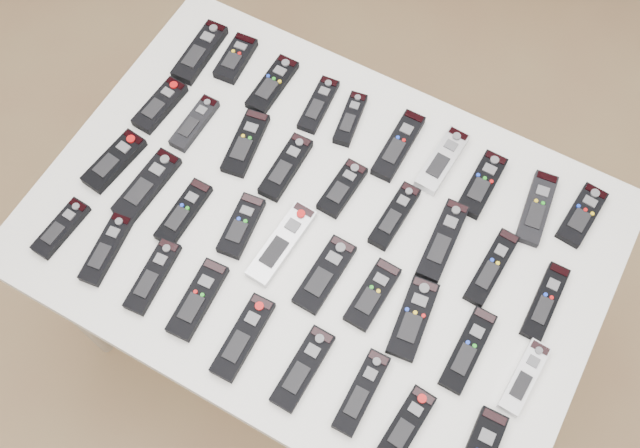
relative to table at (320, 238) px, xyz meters
The scene contains 39 objects.
ground 0.72m from the table, 55.10° to the left, with size 4.00×4.00×0.00m, color #956C4C.
table is the anchor object (origin of this frame).
remote_0 0.57m from the table, 151.19° to the left, with size 0.06×0.19×0.02m, color black.
remote_1 0.51m from the table, 143.61° to the left, with size 0.06×0.14×0.02m, color black.
remote_2 0.40m from the table, 136.02° to the left, with size 0.05×0.17×0.02m, color black.
remote_3 0.33m from the table, 119.64° to the left, with size 0.05×0.16×0.02m, color black.
remote_4 0.30m from the table, 104.63° to the left, with size 0.04×0.14×0.02m, color black.
remote_5 0.28m from the table, 77.46° to the left, with size 0.05×0.19×0.02m, color black.
remote_6 0.33m from the table, 59.45° to the left, with size 0.05×0.18×0.02m, color #B7B7BC.
remote_7 0.39m from the table, 44.72° to the left, with size 0.05×0.17×0.02m, color black.
remote_8 0.49m from the table, 34.16° to the left, with size 0.05×0.18×0.02m, color black.
remote_9 0.59m from the table, 31.63° to the left, with size 0.06×0.15×0.02m, color black.
remote_10 0.50m from the table, 169.39° to the left, with size 0.05×0.15×0.02m, color black.
remote_11 0.41m from the table, 167.02° to the left, with size 0.04×0.15×0.02m, color black.
remote_12 0.28m from the table, 158.22° to the left, with size 0.06×0.17×0.02m, color black.
remote_13 0.18m from the table, 147.01° to the left, with size 0.05×0.17×0.02m, color black.
remote_14 0.13m from the table, 90.47° to the left, with size 0.05×0.14×0.02m, color black.
remote_15 0.18m from the table, 37.09° to the left, with size 0.04×0.17×0.02m, color black.
remote_16 0.28m from the table, 21.32° to the left, with size 0.05×0.20×0.02m, color black.
remote_17 0.39m from the table, 14.03° to the left, with size 0.05×0.18×0.02m, color black.
remote_18 0.51m from the table, ahead, with size 0.05×0.18×0.02m, color black.
remote_19 0.51m from the table, 169.99° to the right, with size 0.06×0.16×0.02m, color black.
remote_20 0.41m from the table, 165.45° to the right, with size 0.06×0.19×0.02m, color black.
remote_21 0.31m from the table, 157.23° to the right, with size 0.05×0.16×0.02m, color black.
remote_22 0.19m from the table, 150.80° to the right, with size 0.05×0.15×0.02m, color black.
remote_23 0.12m from the table, 124.32° to the right, with size 0.05×0.20×0.02m, color #B7B7BC.
remote_24 0.13m from the table, 55.95° to the right, with size 0.06×0.18×0.02m, color black.
remote_25 0.21m from the table, 26.18° to the right, with size 0.06×0.16×0.02m, color black.
remote_26 0.30m from the table, 18.58° to the right, with size 0.06×0.18×0.02m, color black.
remote_27 0.42m from the table, 13.66° to the right, with size 0.05×0.18×0.02m, color black.
remote_28 0.54m from the table, 10.21° to the right, with size 0.04×0.16×0.02m, color silver.
remote_29 0.58m from the table, 150.37° to the right, with size 0.05×0.15×0.02m, color black.
remote_30 0.47m from the table, 144.19° to the right, with size 0.05×0.17×0.02m, color black.
remote_31 0.38m from the table, 132.63° to the right, with size 0.05×0.17×0.02m, color black.
remote_32 0.32m from the table, 117.36° to the right, with size 0.06×0.18×0.02m, color black.
remote_33 0.31m from the table, 93.01° to the right, with size 0.05×0.19×0.02m, color black.
remote_34 0.33m from the table, 67.20° to the right, with size 0.05×0.18×0.02m, color black.
remote_35 0.38m from the table, 48.23° to the right, with size 0.05×0.17×0.02m, color black.
remote_36 0.47m from the table, 39.57° to the right, with size 0.05×0.15×0.02m, color black.
Camera 1 is at (0.29, -0.62, 2.22)m, focal length 40.00 mm.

